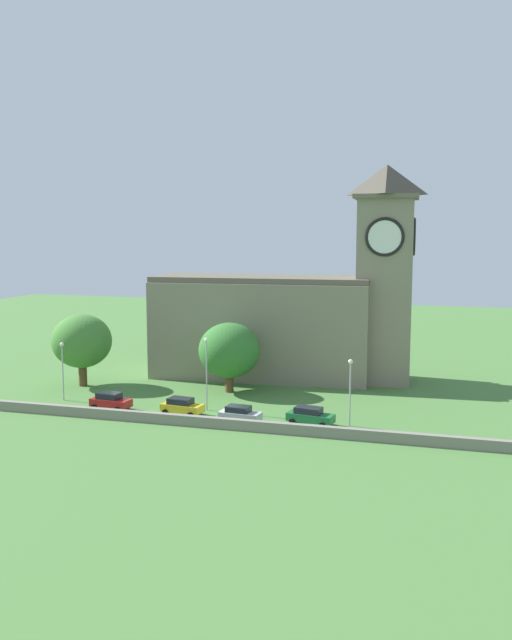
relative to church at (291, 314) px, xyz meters
The scene contains 12 objects.
ground_plane 10.45m from the church, 103.01° to the right, with size 200.00×200.00×0.00m, color #477538.
church is the anchor object (origin of this frame).
quay_barrier 25.54m from the church, 93.42° to the right, with size 57.41×0.70×1.04m, color gray.
car_red 26.46m from the church, 125.13° to the right, with size 4.43×2.54×1.78m.
car_yellow 22.84m from the church, 107.87° to the right, with size 4.48×2.61×1.70m.
car_silver 22.94m from the church, 90.16° to the right, with size 4.23×2.40×1.63m.
car_green 22.83m from the church, 71.92° to the right, with size 4.76×2.64×1.70m.
streetlamp_west_end 28.77m from the church, 138.92° to the right, with size 0.44×0.44×6.52m.
streetlamp_west_mid 19.18m from the church, 104.56° to the right, with size 0.44×0.44×7.68m.
streetlamp_central 22.98m from the church, 62.44° to the right, with size 0.44×0.44×6.54m.
tree_churchyard 11.55m from the church, 117.34° to the right, with size 7.12×7.12×8.14m.
tree_by_tower 26.12m from the church, 153.22° to the right, with size 7.19×7.19×8.74m.
Camera 1 is at (20.97, -62.40, 18.53)m, focal length 38.24 mm.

